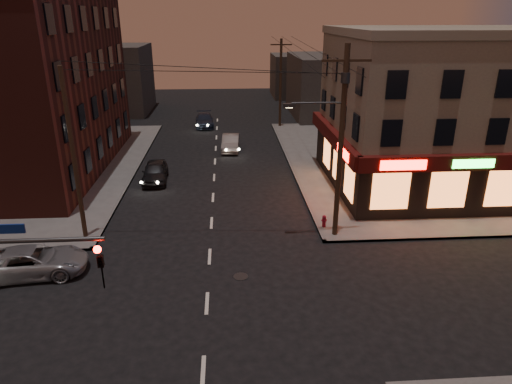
{
  "coord_description": "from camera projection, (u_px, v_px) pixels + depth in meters",
  "views": [
    {
      "loc": [
        0.99,
        -16.35,
        11.38
      ],
      "look_at": [
        2.39,
        4.61,
        3.2
      ],
      "focal_mm": 32.0,
      "sensor_mm": 36.0,
      "label": 1
    }
  ],
  "objects": [
    {
      "name": "ground",
      "position": [
        207.0,
        303.0,
        19.28
      ],
      "size": [
        120.0,
        120.0,
        0.0
      ],
      "primitive_type": "plane",
      "color": "black",
      "rests_on": "ground"
    },
    {
      "name": "sidewalk_ne",
      "position": [
        431.0,
        160.0,
        38.03
      ],
      "size": [
        24.0,
        28.0,
        0.15
      ],
      "primitive_type": "cube",
      "color": "#514F4C",
      "rests_on": "ground"
    },
    {
      "name": "pizza_building",
      "position": [
        447.0,
        110.0,
        30.81
      ],
      "size": [
        15.85,
        12.85,
        10.5
      ],
      "color": "gray",
      "rests_on": "sidewalk_ne"
    },
    {
      "name": "brick_apartment",
      "position": [
        15.0,
        83.0,
        33.63
      ],
      "size": [
        12.0,
        20.0,
        13.0
      ],
      "primitive_type": "cube",
      "color": "#491C17",
      "rests_on": "sidewalk_nw"
    },
    {
      "name": "bg_building_ne_a",
      "position": [
        335.0,
        86.0,
        54.2
      ],
      "size": [
        10.0,
        12.0,
        7.0
      ],
      "primitive_type": "cube",
      "color": "#3F3D3A",
      "rests_on": "ground"
    },
    {
      "name": "bg_building_nw",
      "position": [
        111.0,
        79.0,
        56.06
      ],
      "size": [
        9.0,
        10.0,
        8.0
      ],
      "primitive_type": "cube",
      "color": "#3F3D3A",
      "rests_on": "ground"
    },
    {
      "name": "bg_building_ne_b",
      "position": [
        299.0,
        76.0,
        67.28
      ],
      "size": [
        8.0,
        8.0,
        6.0
      ],
      "primitive_type": "cube",
      "color": "#3F3D3A",
      "rests_on": "ground"
    },
    {
      "name": "utility_pole_main",
      "position": [
        339.0,
        134.0,
        22.99
      ],
      "size": [
        4.2,
        0.44,
        10.0
      ],
      "color": "#382619",
      "rests_on": "sidewalk_ne"
    },
    {
      "name": "utility_pole_far",
      "position": [
        281.0,
        84.0,
        47.76
      ],
      "size": [
        0.26,
        0.26,
        9.0
      ],
      "primitive_type": "cylinder",
      "color": "#382619",
      "rests_on": "sidewalk_ne"
    },
    {
      "name": "utility_pole_west",
      "position": [
        74.0,
        156.0,
        23.21
      ],
      "size": [
        0.24,
        0.24,
        9.0
      ],
      "primitive_type": "cylinder",
      "color": "#382619",
      "rests_on": "sidewalk_nw"
    },
    {
      "name": "suv_cross",
      "position": [
        32.0,
        262.0,
        21.17
      ],
      "size": [
        5.13,
        2.8,
        1.36
      ],
      "primitive_type": "imported",
      "rotation": [
        0.0,
        0.0,
        1.68
      ],
      "color": "gray",
      "rests_on": "ground"
    },
    {
      "name": "sedan_near",
      "position": [
        155.0,
        172.0,
        33.18
      ],
      "size": [
        1.94,
        4.35,
        1.45
      ],
      "primitive_type": "imported",
      "rotation": [
        0.0,
        0.0,
        0.05
      ],
      "color": "black",
      "rests_on": "ground"
    },
    {
      "name": "sedan_mid",
      "position": [
        231.0,
        143.0,
        40.78
      ],
      "size": [
        1.73,
        4.29,
        1.39
      ],
      "primitive_type": "imported",
      "rotation": [
        0.0,
        0.0,
        -0.06
      ],
      "color": "slate",
      "rests_on": "ground"
    },
    {
      "name": "sedan_far",
      "position": [
        204.0,
        120.0,
        49.56
      ],
      "size": [
        2.17,
        4.78,
        1.36
      ],
      "primitive_type": "imported",
      "rotation": [
        0.0,
        0.0,
        0.06
      ],
      "color": "#1A2234",
      "rests_on": "ground"
    },
    {
      "name": "fire_hydrant",
      "position": [
        324.0,
        220.0,
        25.78
      ],
      "size": [
        0.32,
        0.32,
        0.7
      ],
      "rotation": [
        0.0,
        0.0,
        0.32
      ],
      "color": "maroon",
      "rests_on": "sidewalk_ne"
    }
  ]
}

